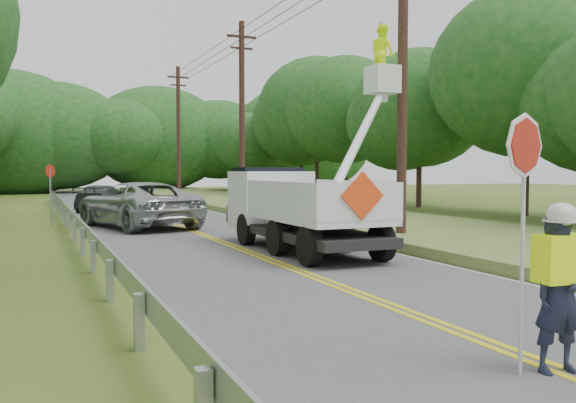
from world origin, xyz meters
name	(u,v)px	position (x,y,z in m)	size (l,w,h in m)	color
ground	(463,335)	(0.00, 0.00, 0.00)	(140.00, 140.00, 0.00)	#41561C
road	(198,233)	(0.00, 14.00, 0.01)	(7.20, 96.00, 0.03)	#4A4A4D
guardrail	(74,219)	(-4.02, 14.91, 0.55)	(0.18, 48.00, 0.77)	#96999E
utility_poles	(295,97)	(5.00, 17.02, 5.27)	(1.60, 43.30, 10.00)	black
tall_grass_verge	(375,222)	(7.10, 14.00, 0.15)	(7.00, 96.00, 0.30)	#5B6F30
treeline_right	(404,105)	(15.97, 25.22, 6.24)	(11.26, 51.95, 11.31)	#332319
treeline_horizon	(100,137)	(1.00, 56.27, 5.50)	(56.65, 15.30, 12.38)	#144718
flagger	(559,281)	(-0.08, -1.63, 1.01)	(1.10, 0.47, 2.78)	#191E33
bucket_truck	(297,195)	(1.66, 9.23, 1.49)	(4.40, 6.54, 6.44)	black
suv_silver	(137,204)	(-1.58, 17.07, 0.89)	(2.88, 6.24, 1.73)	#A8ABAF
suv_darkgrey	(102,198)	(-1.85, 27.10, 0.71)	(1.93, 4.74, 1.38)	#32353A
stop_sign_permanent	(50,186)	(-4.63, 18.85, 1.59)	(0.39, 0.38, 2.42)	#96999E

